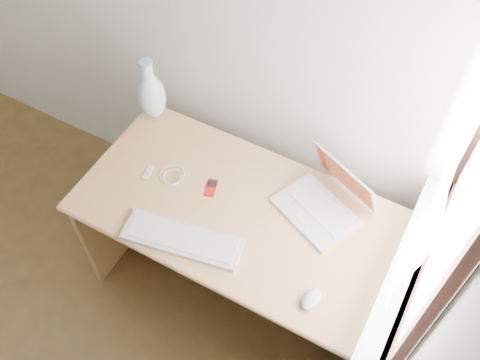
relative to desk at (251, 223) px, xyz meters
The scene contains 9 objects.
window 1.03m from the desk, ahead, with size 0.11×0.99×1.10m.
desk is the anchor object (origin of this frame).
laptop 0.38m from the desk, 20.92° to the left, with size 0.38×0.38×0.22m.
external_keyboard 0.41m from the desk, 114.10° to the right, with size 0.49×0.23×0.02m.
mouse 0.55m from the desk, 36.55° to the right, with size 0.06×0.10×0.04m, color silver.
ipod 0.27m from the desk, 166.13° to the right, with size 0.06×0.10×0.01m.
cable_coil 0.41m from the desk, 169.60° to the right, with size 0.11×0.11×0.01m, color silver.
remote 0.50m from the desk, 167.24° to the right, with size 0.03×0.07×0.01m, color silver.
vase 0.73m from the desk, 162.24° to the left, with size 0.12×0.12×0.32m.
Camera 1 is at (1.60, 0.24, 2.54)m, focal length 40.00 mm.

